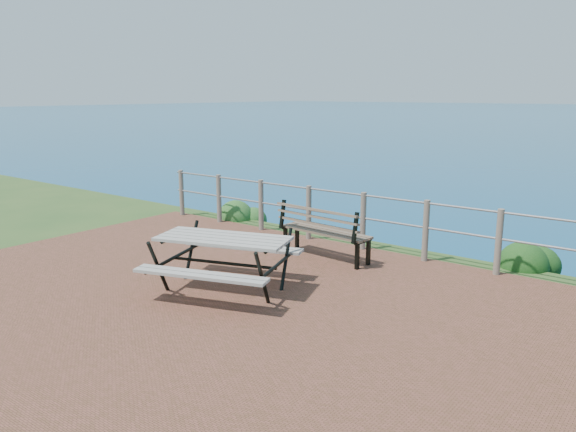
# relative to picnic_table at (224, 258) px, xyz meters

# --- Properties ---
(ground) EXTENTS (10.00, 7.00, 0.12)m
(ground) POSITION_rel_picnic_table_xyz_m (0.46, -0.38, -0.48)
(ground) COLOR brown
(ground) RESTS_ON ground
(safety_railing) EXTENTS (9.40, 0.10, 1.00)m
(safety_railing) POSITION_rel_picnic_table_xyz_m (0.46, 2.97, 0.09)
(safety_railing) COLOR #6B5B4C
(safety_railing) RESTS_ON ground
(picnic_table) EXTENTS (1.93, 1.48, 0.75)m
(picnic_table) POSITION_rel_picnic_table_xyz_m (0.00, 0.00, 0.00)
(picnic_table) COLOR #9E988D
(picnic_table) RESTS_ON ground
(park_bench) EXTENTS (1.64, 0.53, 0.91)m
(park_bench) POSITION_rel_picnic_table_xyz_m (0.24, 2.13, 0.12)
(park_bench) COLOR brown
(park_bench) RESTS_ON ground
(shrub_lip_west) EXTENTS (0.86, 0.86, 0.63)m
(shrub_lip_west) POSITION_rel_picnic_table_xyz_m (-2.98, 3.53, -0.48)
(shrub_lip_west) COLOR #25541F
(shrub_lip_west) RESTS_ON ground
(shrub_lip_east) EXTENTS (0.87, 0.87, 0.65)m
(shrub_lip_east) POSITION_rel_picnic_table_xyz_m (2.94, 3.92, -0.48)
(shrub_lip_east) COLOR #144013
(shrub_lip_east) RESTS_ON ground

